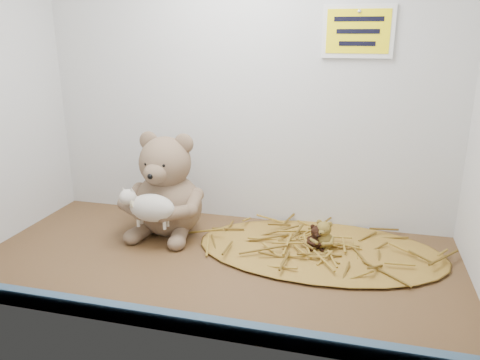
% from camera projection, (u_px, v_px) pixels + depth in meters
% --- Properties ---
extents(alcove_shell, '(1.20, 0.60, 0.90)m').
position_uv_depth(alcove_shell, '(225.00, 75.00, 1.12)').
color(alcove_shell, '#432917').
rests_on(alcove_shell, ground).
extents(front_rail, '(1.19, 0.02, 0.04)m').
position_uv_depth(front_rail, '(172.00, 320.00, 0.90)').
color(front_rail, '#3E5F77').
rests_on(front_rail, shelf_floor).
extents(straw_bed, '(0.64, 0.37, 0.01)m').
position_uv_depth(straw_bed, '(319.00, 249.00, 1.22)').
color(straw_bed, brown).
rests_on(straw_bed, shelf_floor).
extents(main_teddy, '(0.24, 0.25, 0.29)m').
position_uv_depth(main_teddy, '(167.00, 184.00, 1.30)').
color(main_teddy, '#7C664C').
rests_on(main_teddy, shelf_floor).
extents(toy_lamb, '(0.16, 0.10, 0.10)m').
position_uv_depth(toy_lamb, '(152.00, 208.00, 1.22)').
color(toy_lamb, beige).
rests_on(toy_lamb, main_teddy).
extents(mini_teddy_tan, '(0.08, 0.08, 0.08)m').
position_uv_depth(mini_teddy_tan, '(324.00, 234.00, 1.21)').
color(mini_teddy_tan, olive).
rests_on(mini_teddy_tan, straw_bed).
extents(mini_teddy_brown, '(0.06, 0.06, 0.07)m').
position_uv_depth(mini_teddy_brown, '(317.00, 235.00, 1.21)').
color(mini_teddy_brown, black).
rests_on(mini_teddy_brown, straw_bed).
extents(wall_sign, '(0.16, 0.01, 0.11)m').
position_uv_depth(wall_sign, '(358.00, 31.00, 1.21)').
color(wall_sign, yellow).
rests_on(wall_sign, back_wall).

